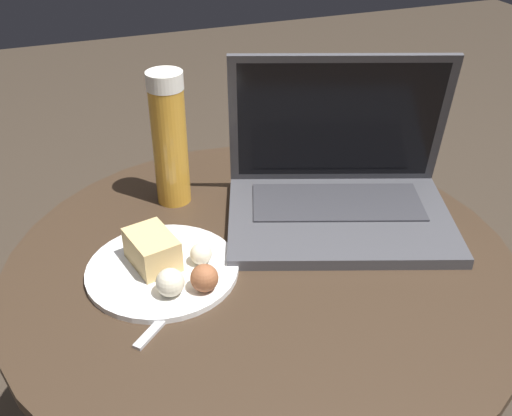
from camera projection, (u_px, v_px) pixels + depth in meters
table at (261, 328)px, 0.96m from camera, size 0.76×0.76×0.52m
laptop at (339, 186)px, 0.97m from camera, size 0.42×0.35×0.26m
beer_glass at (170, 139)px, 0.97m from camera, size 0.06×0.06×0.23m
snack_plate at (165, 265)px, 0.85m from camera, size 0.22×0.22×0.06m
fork at (186, 295)px, 0.82m from camera, size 0.15×0.14×0.00m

